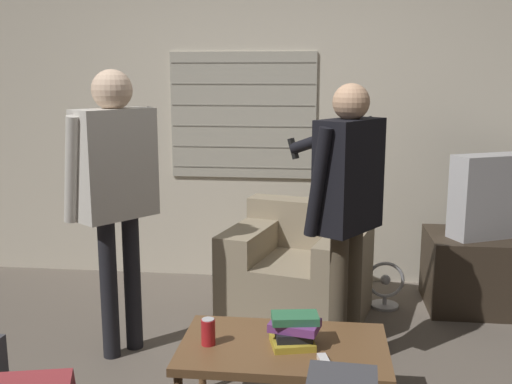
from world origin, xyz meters
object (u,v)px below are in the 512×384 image
at_px(person_right_standing, 347,193).
at_px(floor_fan, 385,287).
at_px(coffee_table, 284,352).
at_px(spare_remote, 325,362).
at_px(armchair_beige, 299,271).
at_px(soda_can, 208,332).
at_px(tv, 498,195).
at_px(person_left_standing, 115,176).
at_px(book_stack, 294,330).

relative_size(person_right_standing, floor_fan, 4.74).
height_order(coffee_table, spare_remote, spare_remote).
bearing_deg(coffee_table, spare_remote, -43.17).
xyz_separation_m(armchair_beige, coffee_table, (-0.01, -1.31, 0.04)).
distance_m(coffee_table, floor_fan, 1.67).
bearing_deg(person_right_standing, coffee_table, -172.34).
bearing_deg(soda_can, tv, 44.07).
xyz_separation_m(person_left_standing, floor_fan, (1.63, 0.89, -0.92)).
height_order(armchair_beige, spare_remote, armchair_beige).
bearing_deg(soda_can, book_stack, 6.22).
bearing_deg(coffee_table, person_left_standing, 147.38).
height_order(coffee_table, person_left_standing, person_left_standing).
relative_size(person_left_standing, person_right_standing, 1.05).
distance_m(coffee_table, tv, 2.17).
relative_size(book_stack, spare_remote, 1.84).
xyz_separation_m(person_left_standing, soda_can, (0.67, -0.69, -0.60)).
xyz_separation_m(tv, person_left_standing, (-2.38, -0.97, 0.25)).
height_order(armchair_beige, book_stack, armchair_beige).
relative_size(soda_can, floor_fan, 0.38).
bearing_deg(soda_can, coffee_table, 6.44).
distance_m(armchair_beige, person_left_standing, 1.43).
bearing_deg(tv, person_left_standing, -3.38).
bearing_deg(coffee_table, tv, 49.86).
distance_m(armchair_beige, coffee_table, 1.31).
bearing_deg(person_left_standing, person_right_standing, -54.76).
distance_m(coffee_table, soda_can, 0.36).
xyz_separation_m(book_stack, spare_remote, (0.14, -0.18, -0.06)).
height_order(soda_can, spare_remote, soda_can).
xyz_separation_m(armchair_beige, spare_remote, (0.18, -1.49, 0.10)).
xyz_separation_m(person_right_standing, floor_fan, (0.33, 0.93, -0.86)).
distance_m(person_left_standing, person_right_standing, 1.31).
bearing_deg(armchair_beige, tv, -152.42).
bearing_deg(soda_can, spare_remote, -14.44).
relative_size(person_right_standing, spare_remote, 11.73).
relative_size(coffee_table, spare_remote, 7.10).
bearing_deg(soda_can, person_left_standing, 134.04).
bearing_deg(floor_fan, book_stack, -110.47).
relative_size(book_stack, floor_fan, 0.74).
relative_size(armchair_beige, floor_fan, 3.15).
height_order(person_right_standing, soda_can, person_right_standing).
relative_size(coffee_table, tv, 1.37).
bearing_deg(spare_remote, floor_fan, 61.61).
xyz_separation_m(armchair_beige, person_left_standing, (-1.03, -0.66, 0.75)).
bearing_deg(soda_can, floor_fan, 58.48).
xyz_separation_m(coffee_table, tv, (1.37, 1.62, 0.45)).
distance_m(soda_can, floor_fan, 1.88).
relative_size(coffee_table, soda_can, 7.66).
bearing_deg(person_left_standing, tv, -30.88).
relative_size(armchair_beige, coffee_table, 1.10).
height_order(coffee_table, book_stack, book_stack).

